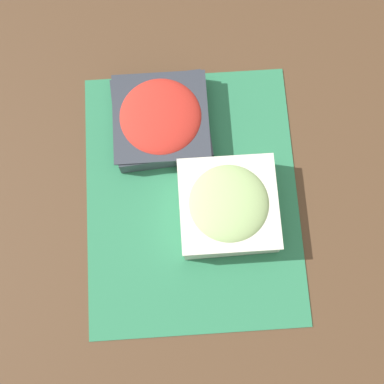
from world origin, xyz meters
TOP-DOWN VIEW (x-y plane):
  - ground_plane at (0.00, 0.00)m, footprint 3.00×3.00m
  - placemat at (0.00, 0.00)m, footprint 0.49×0.39m
  - cucumber_bowl at (-0.03, -0.06)m, footprint 0.17×0.17m
  - tomato_bowl at (0.14, 0.05)m, footprint 0.18×0.18m

SIDE VIEW (x-z plane):
  - ground_plane at x=0.00m, z-range 0.00..0.00m
  - placemat at x=0.00m, z-range 0.00..0.00m
  - tomato_bowl at x=0.14m, z-range 0.00..0.06m
  - cucumber_bowl at x=-0.03m, z-range 0.00..0.08m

